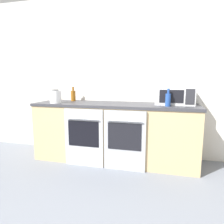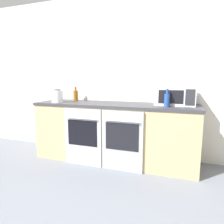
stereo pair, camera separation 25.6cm
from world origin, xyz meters
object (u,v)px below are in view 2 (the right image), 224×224
at_px(oven_right, 122,141).
at_px(bottle_amber, 76,95).
at_px(bottle_blue, 167,100).
at_px(microwave, 175,96).
at_px(oven_left, 83,137).
at_px(kettle, 57,96).

bearing_deg(oven_right, bottle_amber, 152.53).
xyz_separation_m(oven_right, bottle_blue, (0.55, 0.19, 0.56)).
xyz_separation_m(oven_right, microwave, (0.64, 0.41, 0.60)).
bearing_deg(bottle_blue, microwave, 67.48).
bearing_deg(microwave, oven_left, -161.74).
relative_size(oven_right, bottle_amber, 3.57).
relative_size(microwave, bottle_blue, 2.23).
height_order(oven_right, bottle_blue, bottle_blue).
distance_m(oven_left, bottle_blue, 1.29).
bearing_deg(bottle_blue, bottle_amber, 168.18).
xyz_separation_m(oven_left, microwave, (1.24, 0.41, 0.60)).
xyz_separation_m(oven_right, bottle_amber, (-0.98, 0.51, 0.56)).
height_order(oven_left, bottle_blue, bottle_blue).
height_order(oven_left, oven_right, same).
height_order(microwave, bottle_amber, microwave).
bearing_deg(kettle, bottle_blue, 0.80).
relative_size(oven_left, oven_right, 1.00).
height_order(oven_left, bottle_amber, bottle_amber).
bearing_deg(bottle_amber, oven_right, -27.47).
height_order(microwave, bottle_blue, microwave).
xyz_separation_m(oven_left, oven_right, (0.59, 0.00, 0.00)).
bearing_deg(microwave, bottle_blue, -112.52).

